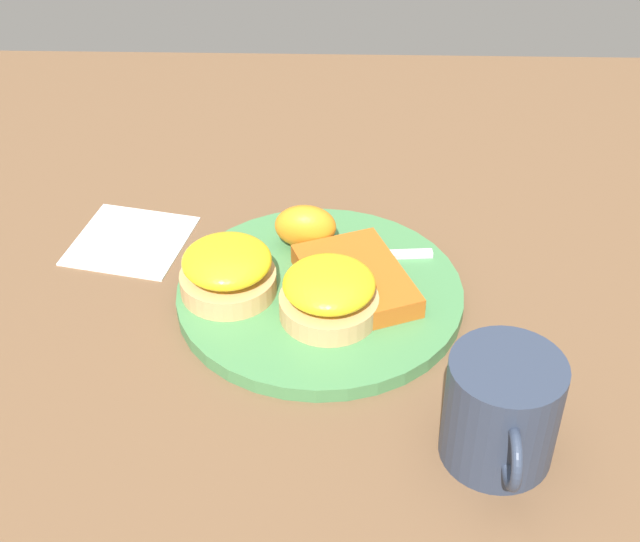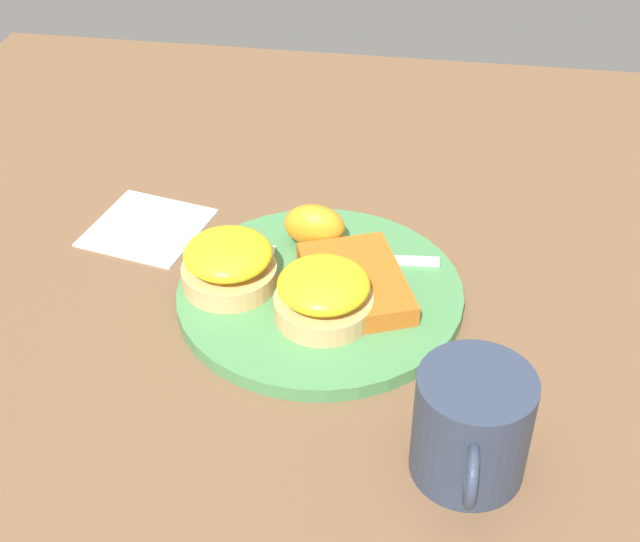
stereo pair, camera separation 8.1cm
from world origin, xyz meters
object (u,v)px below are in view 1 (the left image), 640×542
orange_wedge (305,226)px  cup (502,411)px  fork (315,257)px  sandwich_benedict_left (228,270)px  sandwich_benedict_right (329,294)px  hashbrown_patty (355,279)px

orange_wedge → cup: 0.29m
fork → cup: (0.22, 0.15, 0.03)m
sandwich_benedict_left → cup: bearing=51.9°
sandwich_benedict_right → fork: (-0.08, -0.02, -0.02)m
orange_wedge → fork: (0.02, 0.01, -0.02)m
orange_wedge → cup: (0.25, 0.16, 0.01)m
sandwich_benedict_left → fork: (-0.05, 0.08, -0.02)m
cup → sandwich_benedict_left: bearing=-128.1°
sandwich_benedict_right → cup: 0.19m
hashbrown_patty → cup: cup is taller
fork → sandwich_benedict_right: bearing=10.4°
hashbrown_patty → fork: (-0.04, -0.04, -0.01)m
sandwich_benedict_left → fork: bearing=123.0°
fork → hashbrown_patty: bearing=42.3°
fork → cup: cup is taller
sandwich_benedict_left → sandwich_benedict_right: same height
orange_wedge → sandwich_benedict_left: bearing=-42.4°
fork → cup: bearing=32.9°
sandwich_benedict_right → fork: 0.09m
sandwich_benedict_left → cup: 0.28m
hashbrown_patty → fork: hashbrown_patty is taller
sandwich_benedict_left → orange_wedge: (-0.07, 0.07, -0.00)m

